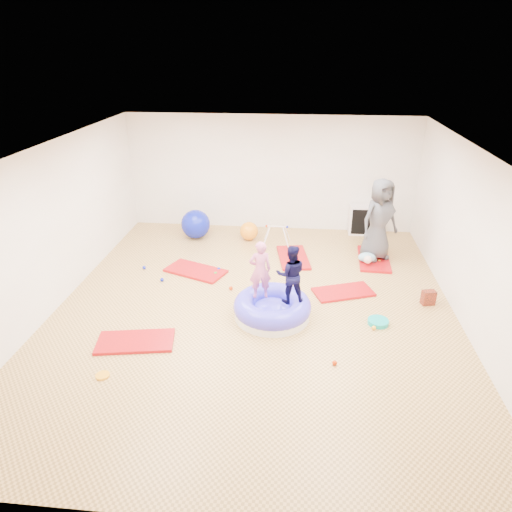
# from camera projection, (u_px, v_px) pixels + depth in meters

# --- Properties ---
(room) EXTENTS (7.01, 8.01, 2.81)m
(room) POSITION_uv_depth(u_px,v_px,m) (254.00, 236.00, 7.50)
(room) COLOR tan
(room) RESTS_ON ground
(gym_mat_front_left) EXTENTS (1.27, 0.79, 0.05)m
(gym_mat_front_left) POSITION_uv_depth(u_px,v_px,m) (135.00, 341.00, 7.17)
(gym_mat_front_left) COLOR red
(gym_mat_front_left) RESTS_ON ground
(gym_mat_mid_left) EXTENTS (1.36, 1.03, 0.05)m
(gym_mat_mid_left) POSITION_uv_depth(u_px,v_px,m) (196.00, 271.00, 9.40)
(gym_mat_mid_left) COLOR red
(gym_mat_mid_left) RESTS_ON ground
(gym_mat_center_back) EXTENTS (0.80, 1.29, 0.05)m
(gym_mat_center_back) POSITION_uv_depth(u_px,v_px,m) (293.00, 257.00, 9.98)
(gym_mat_center_back) COLOR red
(gym_mat_center_back) RESTS_ON ground
(gym_mat_right) EXTENTS (1.22, 0.89, 0.05)m
(gym_mat_right) POSITION_uv_depth(u_px,v_px,m) (343.00, 292.00, 8.60)
(gym_mat_right) COLOR red
(gym_mat_right) RESTS_ON ground
(gym_mat_rear_right) EXTENTS (0.71, 1.31, 0.05)m
(gym_mat_rear_right) POSITION_uv_depth(u_px,v_px,m) (374.00, 259.00, 9.91)
(gym_mat_rear_right) COLOR red
(gym_mat_rear_right) RESTS_ON ground
(inflatable_cushion) EXTENTS (1.33, 1.33, 0.42)m
(inflatable_cushion) POSITION_uv_depth(u_px,v_px,m) (272.00, 308.00, 7.81)
(inflatable_cushion) COLOR white
(inflatable_cushion) RESTS_ON ground
(child_pink) EXTENTS (0.43, 0.33, 1.03)m
(child_pink) POSITION_uv_depth(u_px,v_px,m) (260.00, 267.00, 7.58)
(child_pink) COLOR #D05F8E
(child_pink) RESTS_ON inflatable_cushion
(child_navy) EXTENTS (0.54, 0.44, 1.02)m
(child_navy) POSITION_uv_depth(u_px,v_px,m) (291.00, 272.00, 7.45)
(child_navy) COLOR black
(child_navy) RESTS_ON inflatable_cushion
(adult_caregiver) EXTENTS (1.02, 0.92, 1.76)m
(adult_caregiver) POSITION_uv_depth(u_px,v_px,m) (379.00, 219.00, 9.55)
(adult_caregiver) COLOR #404044
(adult_caregiver) RESTS_ON gym_mat_rear_right
(infant) EXTENTS (0.37, 0.37, 0.22)m
(infant) POSITION_uv_depth(u_px,v_px,m) (367.00, 258.00, 9.64)
(infant) COLOR #83BFD6
(infant) RESTS_ON gym_mat_rear_right
(ball_pit_balls) EXTENTS (5.00, 3.65, 0.07)m
(ball_pit_balls) POSITION_uv_depth(u_px,v_px,m) (253.00, 287.00, 8.73)
(ball_pit_balls) COLOR #0C17AC
(ball_pit_balls) RESTS_ON ground
(exercise_ball_blue) EXTENTS (0.69, 0.69, 0.69)m
(exercise_ball_blue) POSITION_uv_depth(u_px,v_px,m) (196.00, 224.00, 10.93)
(exercise_ball_blue) COLOR #0C17AC
(exercise_ball_blue) RESTS_ON ground
(exercise_ball_orange) EXTENTS (0.44, 0.44, 0.44)m
(exercise_ball_orange) POSITION_uv_depth(u_px,v_px,m) (249.00, 231.00, 10.87)
(exercise_ball_orange) COLOR orange
(exercise_ball_orange) RESTS_ON ground
(infant_play_gym) EXTENTS (0.64, 0.61, 0.49)m
(infant_play_gym) POSITION_uv_depth(u_px,v_px,m) (277.00, 232.00, 10.50)
(infant_play_gym) COLOR silver
(infant_play_gym) RESTS_ON ground
(cube_shelf) EXTENTS (0.73, 0.36, 0.73)m
(cube_shelf) POSITION_uv_depth(u_px,v_px,m) (364.00, 220.00, 11.15)
(cube_shelf) COLOR silver
(cube_shelf) RESTS_ON ground
(balance_disc) EXTENTS (0.35, 0.35, 0.08)m
(balance_disc) POSITION_uv_depth(u_px,v_px,m) (378.00, 322.00, 7.65)
(balance_disc) COLOR #0AA6A0
(balance_disc) RESTS_ON ground
(backpack) EXTENTS (0.26, 0.19, 0.27)m
(backpack) POSITION_uv_depth(u_px,v_px,m) (428.00, 298.00, 8.19)
(backpack) COLOR #AE2E12
(backpack) RESTS_ON ground
(yellow_toy) EXTENTS (0.20, 0.20, 0.03)m
(yellow_toy) POSITION_uv_depth(u_px,v_px,m) (103.00, 375.00, 6.45)
(yellow_toy) COLOR #FFA71A
(yellow_toy) RESTS_ON ground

